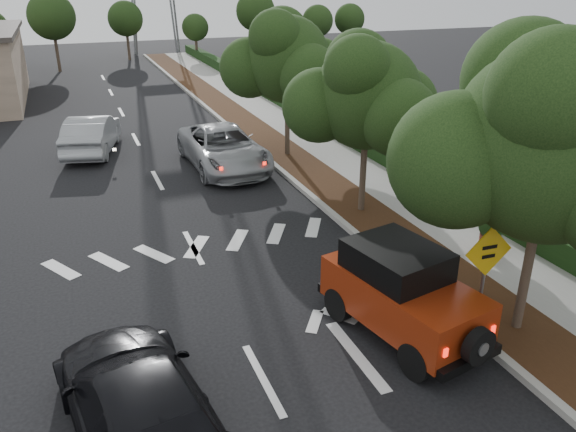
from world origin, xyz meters
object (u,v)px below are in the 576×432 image
speed_hump_sign (486,264)px  black_suv_oncoming (139,406)px  red_jeep (397,290)px  silver_suv_ahead (223,148)px

speed_hump_sign → black_suv_oncoming: bearing=-173.0°
black_suv_oncoming → speed_hump_sign: speed_hump_sign is taller
red_jeep → black_suv_oncoming: bearing=-178.8°
red_jeep → speed_hump_sign: 1.88m
silver_suv_ahead → speed_hump_sign: (2.06, -12.76, 0.83)m
black_suv_oncoming → speed_hump_sign: bearing=176.2°
red_jeep → speed_hump_sign: size_ratio=1.70×
red_jeep → speed_hump_sign: bearing=-33.7°
silver_suv_ahead → black_suv_oncoming: silver_suv_ahead is taller
red_jeep → speed_hump_sign: (1.64, -0.67, 0.63)m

